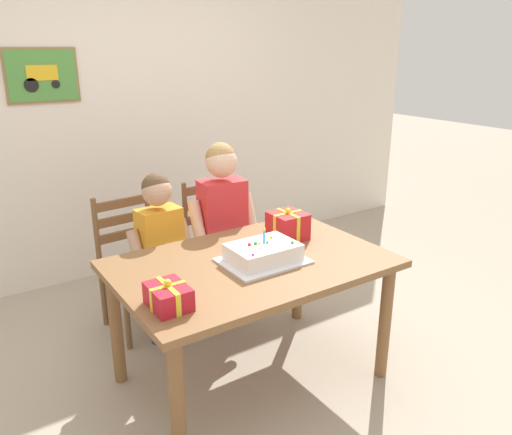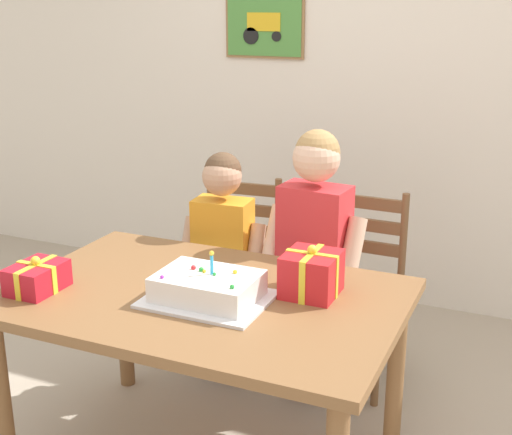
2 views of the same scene
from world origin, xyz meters
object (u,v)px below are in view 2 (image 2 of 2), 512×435
object	(u,v)px
dining_table	(204,317)
child_younger	(223,245)
gift_box_red_large	(312,274)
gift_box_beside_cake	(37,277)
birthday_cake	(208,288)
chair_right	(354,287)
chair_left	(234,267)
child_older	(314,241)

from	to	relation	value
dining_table	child_younger	size ratio (longest dim) A/B	1.29
gift_box_red_large	child_younger	bearing A→B (deg)	140.82
dining_table	gift_box_beside_cake	bearing A→B (deg)	-159.25
birthday_cake	chair_right	distance (m)	1.08
birthday_cake	chair_left	distance (m)	1.10
child_older	gift_box_red_large	bearing A→B (deg)	-71.97
birthday_cake	gift_box_beside_cake	bearing A→B (deg)	-164.62
chair_right	gift_box_red_large	bearing A→B (deg)	-86.60
gift_box_red_large	birthday_cake	bearing A→B (deg)	-147.17
child_younger	chair_left	bearing A→B (deg)	104.94
gift_box_beside_cake	child_older	size ratio (longest dim) A/B	0.17
dining_table	chair_right	world-z (taller)	chair_right
gift_box_red_large	gift_box_beside_cake	size ratio (longest dim) A/B	0.98
birthday_cake	gift_box_red_large	distance (m)	0.39
chair_right	child_younger	distance (m)	0.67
child_older	child_younger	xyz separation A→B (m)	(-0.45, 0.00, -0.08)
gift_box_beside_cake	chair_right	size ratio (longest dim) A/B	0.23
birthday_cake	child_younger	xyz separation A→B (m)	(-0.29, 0.71, -0.11)
gift_box_red_large	child_older	size ratio (longest dim) A/B	0.16
dining_table	chair_right	bearing A→B (deg)	71.18
gift_box_beside_cake	chair_left	xyz separation A→B (m)	(0.26, 1.16, -0.33)
chair_left	child_older	size ratio (longest dim) A/B	0.72
dining_table	gift_box_red_large	bearing A→B (deg)	23.54
chair_right	child_older	size ratio (longest dim) A/B	0.72
gift_box_beside_cake	child_younger	world-z (taller)	child_younger
chair_right	chair_left	bearing A→B (deg)	-179.99
chair_left	chair_right	bearing A→B (deg)	0.01
birthday_cake	gift_box_beside_cake	xyz separation A→B (m)	(-0.63, -0.17, 0.00)
dining_table	chair_left	distance (m)	1.01
gift_box_red_large	chair_right	size ratio (longest dim) A/B	0.23
chair_left	dining_table	bearing A→B (deg)	-71.04
dining_table	chair_left	bearing A→B (deg)	108.96
dining_table	gift_box_beside_cake	distance (m)	0.64
gift_box_beside_cake	chair_left	world-z (taller)	chair_left
birthday_cake	dining_table	bearing A→B (deg)	131.37
birthday_cake	chair_right	xyz separation A→B (m)	(0.28, 0.99, -0.33)
dining_table	gift_box_red_large	world-z (taller)	gift_box_red_large
birthday_cake	child_younger	distance (m)	0.77
gift_box_beside_cake	child_older	xyz separation A→B (m)	(0.79, 0.88, -0.03)
dining_table	chair_left	size ratio (longest dim) A/B	1.59
gift_box_beside_cake	chair_right	world-z (taller)	chair_right
child_older	birthday_cake	bearing A→B (deg)	-102.73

